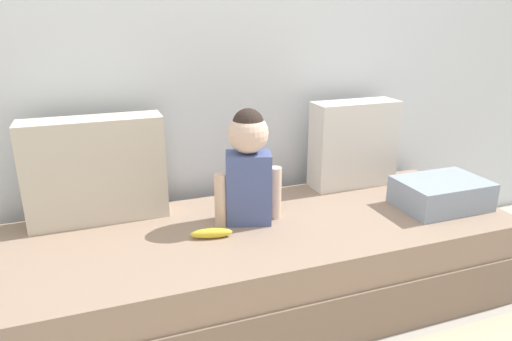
% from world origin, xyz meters
% --- Properties ---
extents(ground_plane, '(12.00, 12.00, 0.00)m').
position_xyz_m(ground_plane, '(0.00, 0.00, 0.00)').
color(ground_plane, '#B2ADA3').
extents(back_wall, '(5.50, 0.10, 2.34)m').
position_xyz_m(back_wall, '(0.00, 0.53, 1.17)').
color(back_wall, silver).
rests_on(back_wall, ground).
extents(couch, '(2.30, 0.80, 0.39)m').
position_xyz_m(couch, '(0.00, 0.00, 0.19)').
color(couch, '#826C5B').
rests_on(couch, ground).
extents(throw_pillow_left, '(0.58, 0.16, 0.45)m').
position_xyz_m(throw_pillow_left, '(-0.63, 0.30, 0.62)').
color(throw_pillow_left, beige).
rests_on(throw_pillow_left, couch).
extents(throw_pillow_right, '(0.44, 0.16, 0.44)m').
position_xyz_m(throw_pillow_right, '(0.63, 0.30, 0.61)').
color(throw_pillow_right, silver).
rests_on(throw_pillow_right, couch).
extents(toddler, '(0.30, 0.18, 0.50)m').
position_xyz_m(toddler, '(-0.03, 0.06, 0.65)').
color(toddler, '#4C5B93').
rests_on(toddler, couch).
extents(banana, '(0.18, 0.08, 0.04)m').
position_xyz_m(banana, '(-0.22, -0.04, 0.41)').
color(banana, yellow).
rests_on(banana, couch).
extents(folded_blanket, '(0.40, 0.28, 0.13)m').
position_xyz_m(folded_blanket, '(0.87, -0.10, 0.46)').
color(folded_blanket, '#8E9EB2').
rests_on(folded_blanket, couch).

